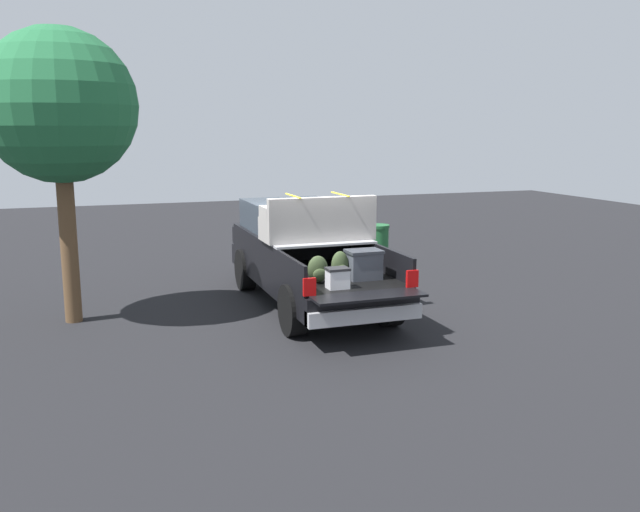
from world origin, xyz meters
TOP-DOWN VIEW (x-y plane):
  - ground_plane at (0.00, 0.00)m, footprint 40.00×40.00m
  - pickup_truck at (0.38, -0.00)m, footprint 6.05×2.06m
  - tree_background at (0.37, 4.38)m, footprint 2.65×2.65m
  - trash_can at (3.62, -3.07)m, footprint 0.60×0.60m

SIDE VIEW (x-z plane):
  - ground_plane at x=0.00m, z-range 0.00..0.00m
  - trash_can at x=3.62m, z-range 0.01..0.99m
  - pickup_truck at x=0.38m, z-range -0.12..2.11m
  - tree_background at x=0.37m, z-range 1.21..6.35m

